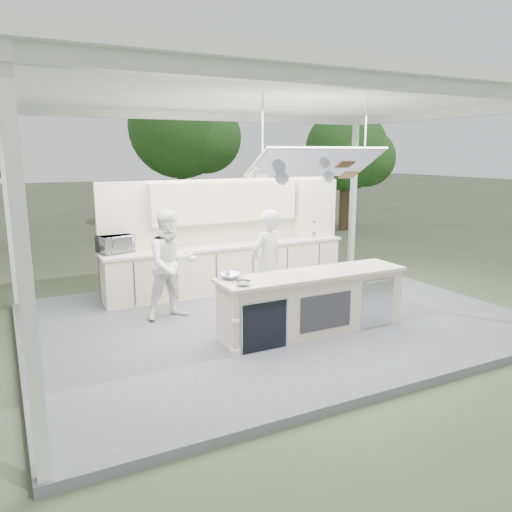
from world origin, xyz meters
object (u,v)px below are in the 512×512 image
back_counter (228,267)px  head_chef (267,265)px  sous_chef (171,264)px  demo_island (312,302)px

back_counter → head_chef: (-0.13, -1.89, 0.45)m
back_counter → sous_chef: 1.99m
sous_chef → back_counter: bearing=29.8°
back_counter → head_chef: size_ratio=2.73×
demo_island → head_chef: 1.07m
demo_island → head_chef: size_ratio=1.67×
demo_island → head_chef: head_chef is taller
demo_island → back_counter: 2.82m
back_counter → demo_island: bearing=-86.4°
head_chef → sous_chef: sous_chef is taller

